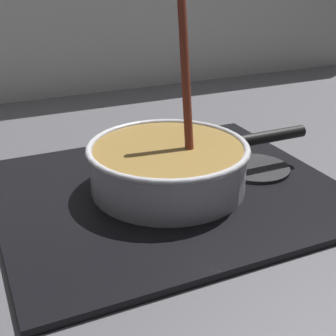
# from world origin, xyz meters

# --- Properties ---
(ground) EXTENTS (2.40, 1.60, 0.04)m
(ground) POSITION_xyz_m (0.00, 0.00, -0.02)
(ground) COLOR #4C4C51
(hob_plate) EXTENTS (0.56, 0.48, 0.01)m
(hob_plate) POSITION_xyz_m (0.09, 0.11, 0.01)
(hob_plate) COLOR black
(hob_plate) RESTS_ON ground
(burner_ring) EXTENTS (0.21, 0.21, 0.01)m
(burner_ring) POSITION_xyz_m (0.09, 0.11, 0.02)
(burner_ring) COLOR #592D0C
(burner_ring) RESTS_ON hob_plate
(spare_burner) EXTENTS (0.12, 0.12, 0.01)m
(spare_burner) POSITION_xyz_m (0.27, 0.11, 0.01)
(spare_burner) COLOR #262628
(spare_burner) RESTS_ON hob_plate
(cooking_pan) EXTENTS (0.41, 0.27, 0.31)m
(cooking_pan) POSITION_xyz_m (0.09, 0.11, 0.05)
(cooking_pan) COLOR silver
(cooking_pan) RESTS_ON hob_plate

